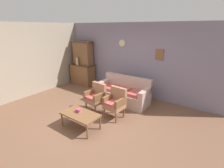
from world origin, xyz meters
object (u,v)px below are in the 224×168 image
object	(u,v)px
side_cabinet	(83,74)
book_stack_on_table	(78,111)
vase_on_cabinet	(77,61)
floral_couch	(123,93)
armchair_row_middle	(115,102)
armchair_near_couch_end	(96,96)
coffee_table	(80,115)

from	to	relation	value
side_cabinet	book_stack_on_table	xyz separation A→B (m)	(2.37, -2.52, -0.00)
vase_on_cabinet	book_stack_on_table	bearing A→B (deg)	-43.26
side_cabinet	vase_on_cabinet	world-z (taller)	vase_on_cabinet
vase_on_cabinet	floral_couch	size ratio (longest dim) A/B	0.18
floral_couch	armchair_row_middle	size ratio (longest dim) A/B	2.04
armchair_near_couch_end	floral_couch	bearing A→B (deg)	71.50
side_cabinet	armchair_near_couch_end	size ratio (longest dim) A/B	1.28
vase_on_cabinet	book_stack_on_table	xyz separation A→B (m)	(2.48, -2.34, -0.63)
armchair_near_couch_end	vase_on_cabinet	bearing A→B (deg)	148.34
vase_on_cabinet	coffee_table	xyz separation A→B (m)	(2.59, -2.37, -0.72)
armchair_near_couch_end	side_cabinet	bearing A→B (deg)	143.72
vase_on_cabinet	armchair_near_couch_end	xyz separation A→B (m)	(2.30, -1.42, -0.59)
armchair_row_middle	side_cabinet	bearing A→B (deg)	151.42
vase_on_cabinet	floral_couch	bearing A→B (deg)	-7.75
vase_on_cabinet	armchair_near_couch_end	bearing A→B (deg)	-31.66
side_cabinet	coffee_table	distance (m)	3.55
floral_couch	coffee_table	bearing A→B (deg)	-91.91
armchair_row_middle	book_stack_on_table	distance (m)	1.08
armchair_near_couch_end	armchair_row_middle	distance (m)	0.72
coffee_table	armchair_near_couch_end	bearing A→B (deg)	106.75
book_stack_on_table	side_cabinet	bearing A→B (deg)	133.20
armchair_near_couch_end	coffee_table	size ratio (longest dim) A/B	0.90
armchair_row_middle	book_stack_on_table	xyz separation A→B (m)	(-0.53, -0.94, -0.04)
floral_couch	armchair_near_couch_end	world-z (taller)	same
armchair_near_couch_end	coffee_table	xyz separation A→B (m)	(0.29, -0.95, -0.12)
coffee_table	floral_couch	bearing A→B (deg)	88.09
armchair_row_middle	coffee_table	world-z (taller)	armchair_row_middle
floral_couch	vase_on_cabinet	bearing A→B (deg)	172.25
floral_couch	book_stack_on_table	xyz separation A→B (m)	(-0.17, -1.98, 0.14)
floral_couch	armchair_row_middle	xyz separation A→B (m)	(0.36, -1.03, 0.17)
coffee_table	vase_on_cabinet	bearing A→B (deg)	137.49
armchair_near_couch_end	armchair_row_middle	xyz separation A→B (m)	(0.72, 0.02, 0.00)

